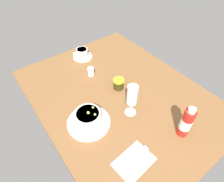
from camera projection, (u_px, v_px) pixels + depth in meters
ground_plane at (118, 96)px, 106.42cm from camera, size 110.00×84.00×3.00cm
porridge_bowl at (88, 119)px, 88.93cm from camera, size 20.73×20.73×8.57cm
cutlery_setting at (135, 161)px, 78.02cm from camera, size 12.99×17.32×0.90cm
coffee_cup at (82, 54)px, 127.84cm from camera, size 12.93×13.07×6.31cm
creamer_jug at (91, 71)px, 115.02cm from camera, size 4.64×4.34×5.51cm
wine_glass at (132, 96)px, 87.88cm from camera, size 5.76×5.76×17.83cm
jam_jar at (119, 84)px, 106.61cm from camera, size 6.20×6.20×6.00cm
sauce_bottle_red at (186, 123)px, 81.98cm from camera, size 5.10×5.10×17.38cm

